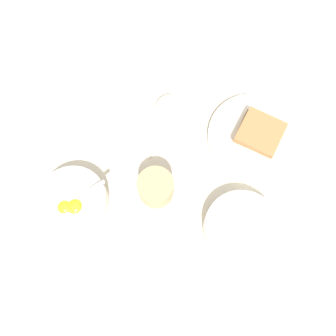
% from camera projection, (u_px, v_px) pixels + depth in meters
% --- Properties ---
extents(ground_plane, '(3.00, 3.00, 0.00)m').
position_uv_depth(ground_plane, '(146.00, 156.00, 0.75)').
color(ground_plane, beige).
extents(egg_bowl, '(0.15, 0.15, 0.07)m').
position_uv_depth(egg_bowl, '(73.00, 202.00, 0.69)').
color(egg_bowl, white).
rests_on(egg_bowl, ground_plane).
extents(toast_plate, '(0.22, 0.22, 0.02)m').
position_uv_depth(toast_plate, '(256.00, 138.00, 0.75)').
color(toast_plate, white).
rests_on(toast_plate, ground_plane).
extents(toast_sandwich, '(0.12, 0.12, 0.03)m').
position_uv_depth(toast_sandwich, '(260.00, 133.00, 0.73)').
color(toast_sandwich, brown).
rests_on(toast_sandwich, toast_plate).
extents(soup_spoon, '(0.17, 0.08, 0.03)m').
position_uv_depth(soup_spoon, '(164.00, 113.00, 0.76)').
color(soup_spoon, white).
rests_on(soup_spoon, ground_plane).
extents(congee_bowl, '(0.16, 0.16, 0.04)m').
position_uv_depth(congee_bowl, '(242.00, 229.00, 0.68)').
color(congee_bowl, white).
rests_on(congee_bowl, ground_plane).
extents(drinking_cup, '(0.08, 0.08, 0.07)m').
position_uv_depth(drinking_cup, '(156.00, 188.00, 0.69)').
color(drinking_cup, tan).
rests_on(drinking_cup, ground_plane).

